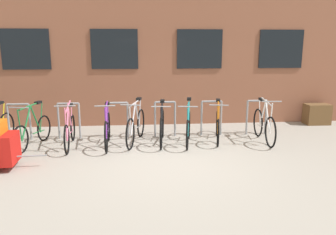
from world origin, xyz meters
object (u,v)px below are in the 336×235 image
object	(u,v)px
bicycle_purple	(107,129)
bicycle_orange	(218,125)
bicycle_white	(264,125)
bicycle_black	(162,126)
planter_box	(317,114)
bicycle_pink	(70,131)
bicycle_silver	(136,126)
bicycle_green	(33,131)
bicycle_teal	(188,127)

from	to	relation	value
bicycle_purple	bicycle_orange	bearing A→B (deg)	4.97
bicycle_white	bicycle_black	world-z (taller)	bicycle_white
bicycle_black	planter_box	bearing A→B (deg)	17.55
bicycle_pink	planter_box	size ratio (longest dim) A/B	2.47
bicycle_pink	bicycle_silver	bearing A→B (deg)	7.68
bicycle_silver	bicycle_white	size ratio (longest dim) A/B	1.05
bicycle_pink	bicycle_white	xyz separation A→B (m)	(4.63, 0.04, 0.02)
bicycle_green	bicycle_black	bearing A→B (deg)	1.12
bicycle_pink	bicycle_orange	size ratio (longest dim) A/B	1.07
bicycle_green	bicycle_orange	world-z (taller)	bicycle_green
bicycle_silver	bicycle_white	world-z (taller)	bicycle_white
bicycle_pink	bicycle_orange	xyz separation A→B (m)	(3.52, 0.22, -0.00)
bicycle_purple	planter_box	size ratio (longest dim) A/B	2.47
bicycle_pink	bicycle_silver	distance (m)	1.53
bicycle_pink	bicycle_teal	bearing A→B (deg)	0.56
bicycle_green	bicycle_silver	distance (m)	2.37
bicycle_silver	bicycle_black	world-z (taller)	bicycle_silver
bicycle_white	bicycle_black	distance (m)	2.49
bicycle_green	planter_box	size ratio (longest dim) A/B	2.37
bicycle_purple	bicycle_black	size ratio (longest dim) A/B	1.00
bicycle_purple	bicycle_white	distance (m)	3.77
bicycle_pink	bicycle_black	world-z (taller)	bicycle_pink
bicycle_orange	bicycle_black	xyz separation A→B (m)	(-1.38, -0.09, 0.03)
bicycle_green	bicycle_pink	bearing A→B (deg)	-4.81
bicycle_purple	planter_box	xyz separation A→B (m)	(5.99, 1.63, -0.09)
bicycle_teal	bicycle_black	distance (m)	0.63
bicycle_pink	bicycle_white	distance (m)	4.63
bicycle_white	bicycle_teal	distance (m)	1.86
bicycle_orange	bicycle_black	distance (m)	1.38
bicycle_green	bicycle_black	distance (m)	2.99
bicycle_green	bicycle_silver	bearing A→B (deg)	3.23
bicycle_teal	bicycle_white	bearing A→B (deg)	0.34
bicycle_purple	bicycle_teal	distance (m)	1.90
bicycle_orange	bicycle_white	distance (m)	1.12
bicycle_purple	bicycle_teal	world-z (taller)	bicycle_teal
bicycle_green	bicycle_teal	bearing A→B (deg)	-0.70
bicycle_pink	bicycle_silver	world-z (taller)	bicycle_pink
bicycle_green	bicycle_white	world-z (taller)	bicycle_white
bicycle_orange	bicycle_pink	bearing A→B (deg)	-176.50
bicycle_orange	bicycle_white	size ratio (longest dim) A/B	0.95
bicycle_silver	bicycle_black	bearing A→B (deg)	-6.85
bicycle_pink	bicycle_black	distance (m)	2.14
bicycle_pink	bicycle_silver	size ratio (longest dim) A/B	0.97
bicycle_pink	bicycle_teal	xyz separation A→B (m)	(2.76, 0.03, 0.01)
bicycle_teal	bicycle_black	world-z (taller)	bicycle_teal
bicycle_green	planter_box	world-z (taller)	bicycle_green
bicycle_silver	bicycle_green	bearing A→B (deg)	-176.77
bicycle_green	bicycle_orange	bearing A→B (deg)	1.89
bicycle_green	bicycle_teal	distance (m)	3.61
bicycle_pink	bicycle_white	size ratio (longest dim) A/B	1.02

